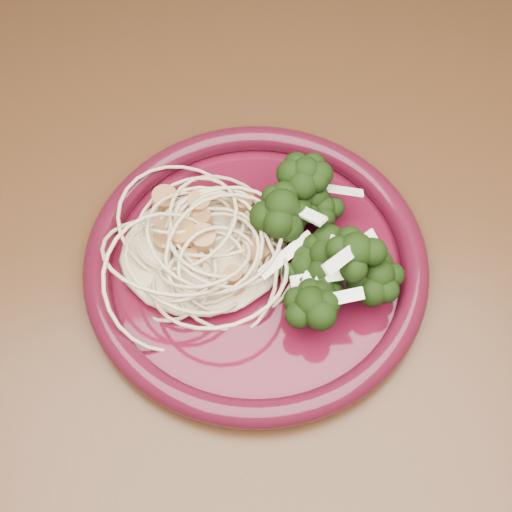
% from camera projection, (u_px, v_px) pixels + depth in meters
% --- Properties ---
extents(dining_table, '(1.20, 0.80, 0.75)m').
position_uv_depth(dining_table, '(162.00, 305.00, 0.69)').
color(dining_table, '#472814').
rests_on(dining_table, ground).
extents(dinner_plate, '(0.36, 0.36, 0.02)m').
position_uv_depth(dinner_plate, '(256.00, 262.00, 0.59)').
color(dinner_plate, '#430917').
rests_on(dinner_plate, dining_table).
extents(spaghetti_pile, '(0.17, 0.16, 0.03)m').
position_uv_depth(spaghetti_pile, '(203.00, 246.00, 0.58)').
color(spaghetti_pile, '#C7B589').
rests_on(spaghetti_pile, dinner_plate).
extents(scallop_cluster, '(0.14, 0.14, 0.04)m').
position_uv_depth(scallop_cluster, '(200.00, 222.00, 0.55)').
color(scallop_cluster, '#A96F3A').
rests_on(scallop_cluster, spaghetti_pile).
extents(broccoli_pile, '(0.14, 0.17, 0.05)m').
position_uv_depth(broccoli_pile, '(324.00, 259.00, 0.56)').
color(broccoli_pile, black).
rests_on(broccoli_pile, dinner_plate).
extents(onion_garnish, '(0.09, 0.11, 0.05)m').
position_uv_depth(onion_garnish, '(327.00, 237.00, 0.53)').
color(onion_garnish, white).
rests_on(onion_garnish, broccoli_pile).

